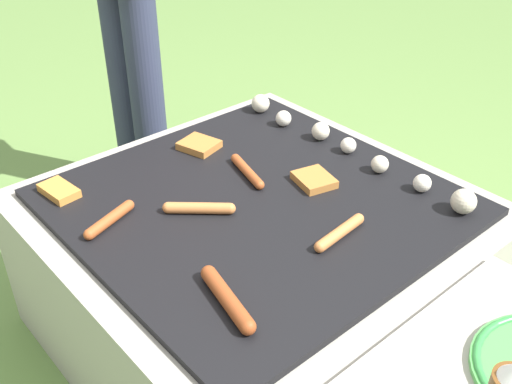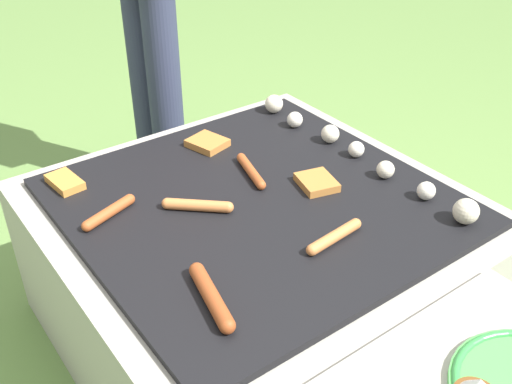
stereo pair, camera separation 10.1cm
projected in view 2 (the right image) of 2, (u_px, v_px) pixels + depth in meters
ground_plane at (256, 330)px, 1.69m from camera, size 14.00×14.00×0.00m
grill at (256, 270)px, 1.57m from camera, size 0.96×0.96×0.44m
sausage_front_center at (334, 237)px, 1.30m from camera, size 0.04×0.17×0.03m
sausage_mid_left at (109, 212)px, 1.38m from camera, size 0.07×0.15×0.03m
sausage_front_left at (251, 171)px, 1.53m from camera, size 0.17×0.06×0.02m
sausage_back_left at (198, 205)px, 1.40m from camera, size 0.12×0.13×0.03m
sausage_back_right at (211, 296)px, 1.13m from camera, size 0.19×0.07×0.03m
bread_slice_left at (65, 182)px, 1.49m from camera, size 0.11×0.07×0.02m
bread_slice_center at (317, 182)px, 1.49m from camera, size 0.12×0.11×0.02m
bread_slice_right at (207, 143)px, 1.66m from camera, size 0.12×0.11×0.02m
mushroom_row at (357, 151)px, 1.59m from camera, size 0.78×0.07×0.06m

